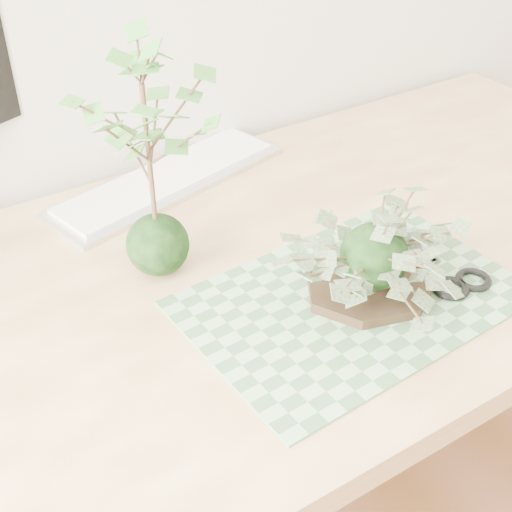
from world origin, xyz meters
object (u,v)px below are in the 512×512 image
at_px(ivy_kokedama, 377,229).
at_px(maple_kokedama, 143,101).
at_px(desk, 257,315).
at_px(keyboard, 168,180).

xyz_separation_m(ivy_kokedama, maple_kokedama, (-0.21, 0.20, 0.15)).
bearing_deg(ivy_kokedama, desk, 125.76).
xyz_separation_m(ivy_kokedama, keyboard, (-0.09, 0.41, -0.10)).
height_order(desk, maple_kokedama, maple_kokedama).
bearing_deg(desk, ivy_kokedama, -54.24).
bearing_deg(keyboard, desk, -103.58).
relative_size(desk, keyboard, 3.60).
bearing_deg(keyboard, ivy_kokedama, -90.57).
distance_m(desk, maple_kokedama, 0.37).
height_order(ivy_kokedama, keyboard, ivy_kokedama).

